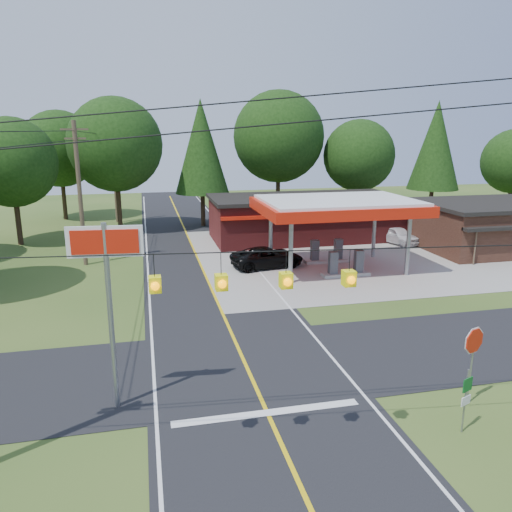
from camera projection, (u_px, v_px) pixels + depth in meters
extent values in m
plane|color=#32501C|center=(246.00, 366.00, 20.36)|extent=(120.00, 120.00, 0.00)
cube|color=black|center=(246.00, 366.00, 20.36)|extent=(8.00, 120.00, 0.02)
cube|color=black|center=(246.00, 366.00, 20.36)|extent=(70.00, 7.00, 0.02)
cube|color=yellow|center=(246.00, 365.00, 20.36)|extent=(0.15, 110.00, 0.00)
cylinder|color=gray|center=(291.00, 251.00, 30.84)|extent=(0.28, 0.28, 4.20)
cylinder|color=gray|center=(271.00, 235.00, 35.57)|extent=(0.28, 0.28, 4.20)
cylinder|color=gray|center=(408.00, 244.00, 32.55)|extent=(0.28, 0.28, 4.20)
cylinder|color=gray|center=(374.00, 230.00, 37.28)|extent=(0.28, 0.28, 4.20)
cube|color=red|center=(338.00, 207.00, 33.51)|extent=(10.60, 7.40, 0.70)
cube|color=white|center=(338.00, 201.00, 33.41)|extent=(10.00, 7.00, 0.25)
cube|color=#9E9B93|center=(345.00, 274.00, 32.84)|extent=(3.20, 0.90, 0.22)
cube|color=#3F3F44|center=(333.00, 263.00, 32.45)|extent=(0.55, 0.45, 1.50)
cube|color=#3F3F44|center=(359.00, 261.00, 32.83)|extent=(0.55, 0.45, 1.50)
cube|color=#9E9B93|center=(326.00, 261.00, 36.25)|extent=(3.20, 0.90, 0.22)
cube|color=#3F3F44|center=(315.00, 250.00, 35.85)|extent=(0.55, 0.45, 1.50)
cube|color=#3F3F44|center=(338.00, 249.00, 36.24)|extent=(0.55, 0.45, 1.50)
cube|color=maroon|center=(305.00, 219.00, 43.82)|extent=(16.00, 7.00, 3.50)
cube|color=black|center=(305.00, 197.00, 43.35)|extent=(16.40, 7.40, 0.30)
cube|color=red|center=(319.00, 215.00, 40.18)|extent=(16.00, 0.50, 0.25)
cylinder|color=#473828|center=(80.00, 195.00, 34.44)|extent=(0.30, 0.30, 10.00)
cube|color=#473828|center=(74.00, 129.00, 33.36)|extent=(1.80, 0.12, 0.12)
cube|color=#473828|center=(75.00, 138.00, 33.51)|extent=(1.40, 0.12, 0.12)
cylinder|color=#473828|center=(114.00, 176.00, 50.89)|extent=(0.30, 0.30, 9.50)
cube|color=#FFF80D|center=(155.00, 284.00, 12.86)|extent=(0.32, 0.32, 0.42)
cube|color=#FFF80D|center=(221.00, 282.00, 13.04)|extent=(0.32, 0.32, 0.42)
cube|color=#FFF80D|center=(286.00, 280.00, 13.21)|extent=(0.32, 0.32, 0.42)
cube|color=#FFF80D|center=(349.00, 278.00, 13.39)|extent=(0.32, 0.32, 0.42)
cylinder|color=#332316|center=(18.00, 221.00, 41.46)|extent=(0.44, 0.44, 3.96)
sphere|color=black|center=(11.00, 162.00, 40.27)|extent=(7.26, 7.26, 7.26)
cylinder|color=#332316|center=(119.00, 207.00, 46.87)|extent=(0.44, 0.44, 4.68)
sphere|color=black|center=(115.00, 145.00, 45.46)|extent=(8.58, 8.58, 8.58)
cylinder|color=#332316|center=(203.00, 204.00, 49.57)|extent=(0.44, 0.44, 4.32)
cone|color=black|center=(201.00, 146.00, 48.18)|extent=(5.28, 5.28, 9.00)
cylinder|color=#332316|center=(278.00, 197.00, 52.13)|extent=(0.44, 0.44, 5.04)
sphere|color=black|center=(278.00, 137.00, 50.62)|extent=(9.24, 9.24, 9.24)
cylinder|color=#332316|center=(357.00, 203.00, 52.09)|extent=(0.44, 0.44, 3.96)
sphere|color=black|center=(359.00, 155.00, 50.90)|extent=(7.26, 7.26, 7.26)
cylinder|color=#332316|center=(431.00, 200.00, 52.81)|extent=(0.44, 0.44, 4.32)
cone|color=black|center=(436.00, 145.00, 51.42)|extent=(5.28, 5.28, 9.00)
cylinder|color=#332316|center=(509.00, 203.00, 52.72)|extent=(0.44, 0.44, 3.60)
cylinder|color=#332316|center=(64.00, 199.00, 53.19)|extent=(0.44, 0.44, 4.32)
sphere|color=black|center=(59.00, 149.00, 51.89)|extent=(7.92, 7.92, 7.92)
imported|color=black|center=(267.00, 257.00, 34.86)|extent=(5.78, 5.78, 1.42)
imported|color=white|center=(397.00, 235.00, 42.09)|extent=(5.39, 5.39, 1.45)
cylinder|color=gray|center=(111.00, 319.00, 16.60)|extent=(0.18, 0.18, 6.51)
cube|color=white|center=(105.00, 242.00, 15.95)|extent=(2.41, 0.30, 1.02)
cube|color=red|center=(105.00, 242.00, 15.91)|extent=(2.12, 0.25, 0.79)
cylinder|color=gray|center=(471.00, 369.00, 17.22)|extent=(0.07, 0.07, 2.71)
cylinder|color=gray|center=(465.00, 401.00, 15.66)|extent=(0.06, 0.06, 2.19)
cube|color=#0C591E|center=(468.00, 385.00, 15.48)|extent=(0.43, 0.19, 0.45)
cube|color=white|center=(466.00, 401.00, 15.61)|extent=(0.43, 0.19, 0.30)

